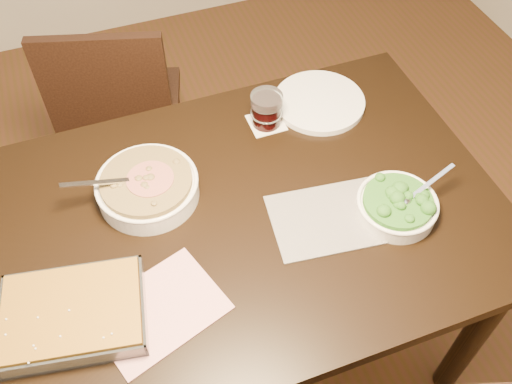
{
  "coord_description": "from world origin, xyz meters",
  "views": [
    {
      "loc": [
        -0.23,
        -0.82,
        1.9
      ],
      "look_at": [
        0.08,
        0.01,
        0.8
      ],
      "focal_mm": 40.0,
      "sensor_mm": 36.0,
      "label": 1
    }
  ],
  "objects": [
    {
      "name": "table",
      "position": [
        0.0,
        0.0,
        0.65
      ],
      "size": [
        1.4,
        0.9,
        0.75
      ],
      "color": "black",
      "rests_on": "ground"
    },
    {
      "name": "dinner_plate",
      "position": [
        0.39,
        0.3,
        0.76
      ],
      "size": [
        0.27,
        0.27,
        0.02
      ],
      "primitive_type": "cylinder",
      "color": "white",
      "rests_on": "table"
    },
    {
      "name": "stew_bowl",
      "position": [
        -0.16,
        0.14,
        0.79
      ],
      "size": [
        0.29,
        0.26,
        0.1
      ],
      "color": "white",
      "rests_on": "table"
    },
    {
      "name": "chair_far",
      "position": [
        -0.16,
        0.79,
        0.49
      ],
      "size": [
        0.51,
        0.51,
        0.88
      ],
      "rotation": [
        0.0,
        0.0,
        2.85
      ],
      "color": "black",
      "rests_on": "ground"
    },
    {
      "name": "magazine_a",
      "position": [
        -0.22,
        -0.19,
        0.75
      ],
      "size": [
        0.32,
        0.28,
        0.01
      ],
      "primitive_type": "cube",
      "rotation": [
        0.0,
        0.0,
        0.32
      ],
      "color": "#B5334F",
      "rests_on": "table"
    },
    {
      "name": "wine_tumbler",
      "position": [
        0.21,
        0.28,
        0.81
      ],
      "size": [
        0.09,
        0.09,
        0.1
      ],
      "color": "black",
      "rests_on": "coaster"
    },
    {
      "name": "baking_dish",
      "position": [
        -0.4,
        -0.15,
        0.78
      ],
      "size": [
        0.34,
        0.28,
        0.06
      ],
      "rotation": [
        0.0,
        0.0,
        -0.18
      ],
      "color": "silver",
      "rests_on": "table"
    },
    {
      "name": "broccoli_bowl",
      "position": [
        0.4,
        -0.13,
        0.78
      ],
      "size": [
        0.23,
        0.2,
        0.08
      ],
      "color": "white",
      "rests_on": "table"
    },
    {
      "name": "coaster",
      "position": [
        0.21,
        0.28,
        0.75
      ],
      "size": [
        0.1,
        0.1,
        0.0
      ],
      "primitive_type": "cube",
      "color": "white",
      "rests_on": "table"
    },
    {
      "name": "ground",
      "position": [
        0.0,
        0.0,
        0.0
      ],
      "size": [
        4.0,
        4.0,
        0.0
      ],
      "primitive_type": "plane",
      "color": "#472F14",
      "rests_on": "ground"
    },
    {
      "name": "magazine_b",
      "position": [
        0.24,
        -0.09,
        0.75
      ],
      "size": [
        0.31,
        0.24,
        0.01
      ],
      "primitive_type": "cube",
      "rotation": [
        0.0,
        0.0,
        -0.12
      ],
      "color": "#26262D",
      "rests_on": "table"
    }
  ]
}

